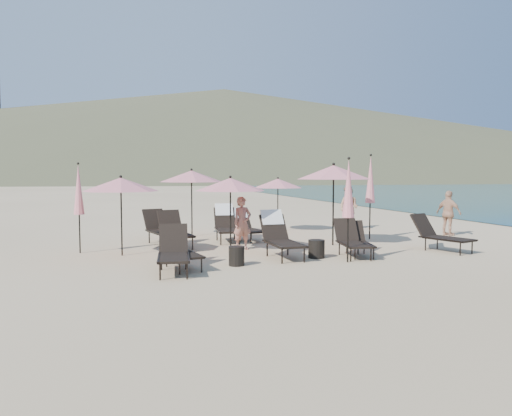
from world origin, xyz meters
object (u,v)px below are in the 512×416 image
object	(u,v)px
side_table_0	(237,256)
lounger_9	(246,225)
lounger_7	(175,230)
umbrella_open_0	(121,185)
side_table_1	(316,249)
beachgoer_b	(349,208)
lounger_2	(280,235)
umbrella_closed_2	(79,190)
lounger_8	(226,224)
umbrella_open_3	(192,176)
lounger_0	(173,251)
beachgoer_a	(242,223)
umbrella_open_4	(278,183)
beachgoer_c	(449,213)
umbrella_closed_1	(370,180)
lounger_5	(440,234)
umbrella_closed_0	(348,189)
umbrella_open_2	(334,172)
lounger_6	(161,228)
lounger_1	(180,249)
lounger_3	(358,240)
umbrella_open_1	(230,184)
lounger_4	(352,240)

from	to	relation	value
side_table_0	lounger_9	bearing A→B (deg)	72.71
lounger_7	umbrella_open_0	xyz separation A→B (m)	(-1.53, -1.24, 1.40)
side_table_1	beachgoer_b	distance (m)	6.91
lounger_2	umbrella_closed_2	size ratio (longest dim) A/B	0.78
side_table_0	lounger_8	bearing A→B (deg)	81.11
lounger_2	umbrella_open_3	bearing A→B (deg)	106.45
lounger_2	side_table_1	xyz separation A→B (m)	(0.85, -0.44, -0.33)
lounger_0	side_table_1	distance (m)	3.86
beachgoer_a	umbrella_open_3	bearing A→B (deg)	91.84
lounger_2	lounger_8	size ratio (longest dim) A/B	1.00
umbrella_open_4	beachgoer_c	distance (m)	6.15
lounger_2	beachgoer_c	bearing A→B (deg)	19.03
umbrella_closed_1	lounger_7	bearing A→B (deg)	179.82
umbrella_open_3	lounger_5	bearing A→B (deg)	-39.72
lounger_2	umbrella_closed_0	xyz separation A→B (m)	(1.36, -1.21, 1.23)
umbrella_open_3	side_table_1	bearing A→B (deg)	-65.46
umbrella_open_4	umbrella_open_3	bearing A→B (deg)	-171.01
umbrella_open_2	umbrella_closed_0	size ratio (longest dim) A/B	0.97
lounger_6	beachgoer_b	bearing A→B (deg)	0.09
lounger_8	beachgoer_a	xyz separation A→B (m)	(0.06, -1.94, 0.20)
umbrella_open_3	beachgoer_c	distance (m)	9.08
lounger_1	lounger_8	world-z (taller)	lounger_8
lounger_3	lounger_7	distance (m)	5.36
lounger_5	beachgoer_b	bearing A→B (deg)	71.31
lounger_8	umbrella_open_1	world-z (taller)	umbrella_open_1
lounger_9	beachgoer_b	world-z (taller)	beachgoer_b
umbrella_open_4	beachgoer_c	xyz separation A→B (m)	(5.38, -2.80, -1.02)
umbrella_open_3	umbrella_closed_0	xyz separation A→B (m)	(2.96, -6.15, -0.28)
lounger_4	umbrella_open_2	world-z (taller)	umbrella_open_2
side_table_1	umbrella_closed_2	bearing A→B (deg)	157.48
lounger_3	umbrella_closed_2	xyz separation A→B (m)	(-7.17, 2.34, 1.32)
umbrella_open_2	umbrella_open_4	bearing A→B (deg)	97.41
side_table_0	side_table_1	distance (m)	2.29
lounger_7	umbrella_open_3	size ratio (longest dim) A/B	0.81
umbrella_open_0	umbrella_closed_1	world-z (taller)	umbrella_closed_1
lounger_1	umbrella_open_3	xyz separation A→B (m)	(1.10, 5.76, 1.65)
lounger_9	beachgoer_c	bearing A→B (deg)	-17.05
lounger_7	umbrella_closed_0	distance (m)	5.51
umbrella_open_0	umbrella_closed_2	bearing A→B (deg)	146.84
lounger_7	umbrella_open_4	bearing A→B (deg)	26.18
umbrella_open_2	beachgoer_c	bearing A→B (deg)	12.50
umbrella_open_4	umbrella_closed_2	bearing A→B (deg)	-153.24
umbrella_open_4	lounger_1	bearing A→B (deg)	-125.08
lounger_0	umbrella_closed_1	distance (m)	8.00
lounger_1	lounger_0	bearing A→B (deg)	-123.46
umbrella_closed_1	umbrella_open_1	bearing A→B (deg)	-164.61
lounger_4	lounger_5	bearing A→B (deg)	12.54
lounger_5	beachgoer_a	distance (m)	5.58
umbrella_closed_1	umbrella_closed_2	world-z (taller)	umbrella_closed_1
lounger_9	beachgoer_a	distance (m)	2.09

